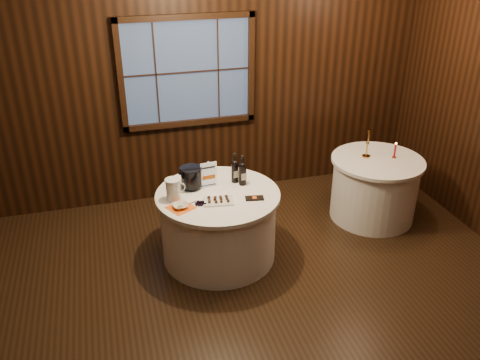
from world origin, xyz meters
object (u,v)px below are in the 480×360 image
object	(u,v)px
port_bottle_left	(235,170)
chocolate_plate	(218,200)
sign_stand	(209,178)
brass_candlestick	(367,147)
chocolate_box	(255,198)
grape_bunch	(200,202)
side_table	(374,188)
red_candle	(395,152)
port_bottle_right	(243,172)
glass_pitcher	(173,189)
cracker_bowl	(181,206)
ice_bucket	(191,177)
main_table	(219,225)

from	to	relation	value
port_bottle_left	chocolate_plate	xyz separation A→B (m)	(-0.27, -0.38, -0.13)
sign_stand	brass_candlestick	size ratio (longest dim) A/B	0.82
chocolate_box	brass_candlestick	bearing A→B (deg)	31.27
sign_stand	grape_bunch	xyz separation A→B (m)	(-0.16, -0.35, -0.08)
chocolate_plate	chocolate_box	bearing A→B (deg)	-6.13
side_table	red_candle	xyz separation A→B (m)	(0.20, -0.02, 0.46)
port_bottle_right	red_candle	xyz separation A→B (m)	(1.90, 0.16, -0.07)
glass_pitcher	cracker_bowl	size ratio (longest dim) A/B	1.51
chocolate_box	glass_pitcher	xyz separation A→B (m)	(-0.78, 0.21, 0.11)
chocolate_plate	brass_candlestick	size ratio (longest dim) A/B	0.93
ice_bucket	sign_stand	bearing A→B (deg)	-1.17
cracker_bowl	red_candle	world-z (taller)	red_candle
main_table	red_candle	xyz separation A→B (m)	(2.20, 0.28, 0.46)
port_bottle_right	sign_stand	bearing A→B (deg)	164.54
ice_bucket	glass_pitcher	world-z (taller)	ice_bucket
chocolate_plate	port_bottle_right	bearing A→B (deg)	41.54
brass_candlestick	glass_pitcher	bearing A→B (deg)	-170.34
port_bottle_left	glass_pitcher	world-z (taller)	port_bottle_left
main_table	sign_stand	distance (m)	0.51
port_bottle_left	port_bottle_right	world-z (taller)	port_bottle_right
chocolate_plate	red_candle	size ratio (longest dim) A/B	1.63
port_bottle_left	chocolate_box	distance (m)	0.44
ice_bucket	red_candle	size ratio (longest dim) A/B	1.19
port_bottle_left	red_candle	bearing A→B (deg)	-2.58
chocolate_box	cracker_bowl	world-z (taller)	cracker_bowl
chocolate_plate	glass_pitcher	world-z (taller)	glass_pitcher
grape_bunch	brass_candlestick	size ratio (longest dim) A/B	0.53
side_table	port_bottle_right	xyz separation A→B (m)	(-1.70, -0.18, 0.53)
ice_bucket	grape_bunch	xyz separation A→B (m)	(0.02, -0.36, -0.10)
chocolate_box	glass_pitcher	bearing A→B (deg)	174.65
main_table	chocolate_plate	size ratio (longest dim) A/B	4.01
port_bottle_left	brass_candlestick	world-z (taller)	brass_candlestick
cracker_bowl	sign_stand	bearing A→B (deg)	45.65
ice_bucket	cracker_bowl	distance (m)	0.43
sign_stand	side_table	bearing A→B (deg)	-2.53
grape_bunch	glass_pitcher	bearing A→B (deg)	144.10
side_table	cracker_bowl	bearing A→B (deg)	-168.52
chocolate_plate	red_candle	world-z (taller)	red_candle
chocolate_box	cracker_bowl	distance (m)	0.74
main_table	brass_candlestick	size ratio (longest dim) A/B	3.73
red_candle	chocolate_box	bearing A→B (deg)	-165.13
main_table	red_candle	size ratio (longest dim) A/B	6.52
sign_stand	port_bottle_left	bearing A→B (deg)	-2.38
ice_bucket	chocolate_box	bearing A→B (deg)	-35.52
main_table	side_table	size ratio (longest dim) A/B	1.19
ice_bucket	cracker_bowl	xyz separation A→B (m)	(-0.18, -0.38, -0.10)
port_bottle_right	ice_bucket	size ratio (longest dim) A/B	1.41
grape_bunch	sign_stand	bearing A→B (deg)	65.08
port_bottle_right	grape_bunch	bearing A→B (deg)	-156.00
brass_candlestick	port_bottle_right	bearing A→B (deg)	-170.19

